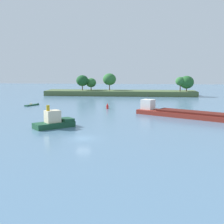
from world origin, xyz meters
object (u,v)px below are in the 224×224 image
at_px(fishing_skiff, 32,105).
at_px(channel_buoy_red, 107,106).
at_px(cargo_barge, 189,114).
at_px(tugboat, 55,122).
at_px(channel_buoy_green, 153,106).

xyz_separation_m(fishing_skiff, channel_buoy_red, (27.11, -6.28, 0.60)).
relative_size(cargo_barge, channel_buoy_red, 15.51).
relative_size(cargo_barge, fishing_skiff, 4.91).
bearing_deg(tugboat, channel_buoy_red, 75.86).
height_order(channel_buoy_red, channel_buoy_green, same).
distance_m(fishing_skiff, channel_buoy_red, 27.83).
distance_m(channel_buoy_red, channel_buoy_green, 14.78).
relative_size(channel_buoy_red, channel_buoy_green, 1.00).
bearing_deg(channel_buoy_green, channel_buoy_red, -167.56).
height_order(cargo_barge, fishing_skiff, cargo_barge).
relative_size(cargo_barge, tugboat, 3.31).
bearing_deg(channel_buoy_green, tugboat, -122.74).
distance_m(cargo_barge, channel_buoy_green, 20.06).
distance_m(fishing_skiff, channel_buoy_green, 41.66).
relative_size(fishing_skiff, channel_buoy_red, 3.16).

